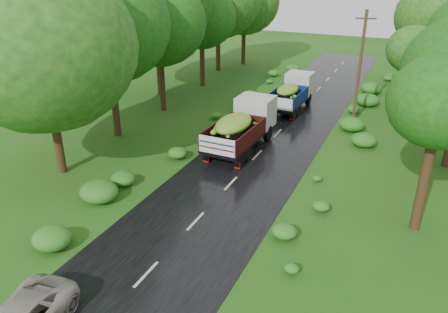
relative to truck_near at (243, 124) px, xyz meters
The scene contains 9 objects.
ground 12.91m from the truck_near, 84.40° to the right, with size 120.00×120.00×0.00m, color #174B10.
road 8.01m from the truck_near, 80.84° to the right, with size 6.50×80.00×0.02m, color black.
road_lines 7.04m from the truck_near, 79.51° to the right, with size 0.12×69.60×0.00m.
truck_near is the anchor object (origin of this frame).
truck_far 8.88m from the truck_near, 86.28° to the left, with size 2.24×5.98×2.49m.
utility_pole 9.94m from the truck_near, 55.16° to the left, with size 1.36×0.37×7.81m.
trees_left 13.03m from the truck_near, 141.12° to the left, with size 7.48×33.71×10.08m.
trees_right 16.20m from the truck_near, 46.33° to the left, with size 6.85×31.64×7.72m.
shrubs 2.14m from the truck_near, 44.84° to the left, with size 11.90×44.00×0.70m.
Camera 1 is at (8.07, -10.73, 10.85)m, focal length 35.00 mm.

